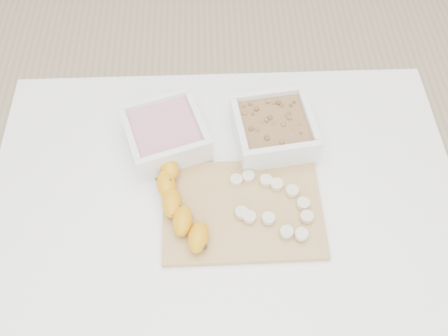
{
  "coord_description": "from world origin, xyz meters",
  "views": [
    {
      "loc": [
        -0.02,
        -0.53,
        1.67
      ],
      "look_at": [
        0.0,
        0.03,
        0.81
      ],
      "focal_mm": 40.0,
      "sensor_mm": 36.0,
      "label": 1
    }
  ],
  "objects_px": {
    "bowl_yogurt": "(166,134)",
    "cutting_board": "(242,210)",
    "table": "(224,216)",
    "bowl_granola": "(273,129)",
    "banana": "(180,204)"
  },
  "relations": [
    {
      "from": "bowl_yogurt",
      "to": "banana",
      "type": "xyz_separation_m",
      "value": [
        0.03,
        -0.17,
        -0.0
      ]
    },
    {
      "from": "cutting_board",
      "to": "banana",
      "type": "bearing_deg",
      "value": 178.23
    },
    {
      "from": "bowl_yogurt",
      "to": "cutting_board",
      "type": "bearing_deg",
      "value": -47.79
    },
    {
      "from": "table",
      "to": "cutting_board",
      "type": "height_order",
      "value": "cutting_board"
    },
    {
      "from": "bowl_granola",
      "to": "banana",
      "type": "distance_m",
      "value": 0.27
    },
    {
      "from": "table",
      "to": "bowl_yogurt",
      "type": "height_order",
      "value": "bowl_yogurt"
    },
    {
      "from": "table",
      "to": "bowl_granola",
      "type": "height_order",
      "value": "bowl_granola"
    },
    {
      "from": "bowl_yogurt",
      "to": "cutting_board",
      "type": "xyz_separation_m",
      "value": [
        0.16,
        -0.18,
        -0.03
      ]
    },
    {
      "from": "table",
      "to": "bowl_granola",
      "type": "relative_size",
      "value": 5.27
    },
    {
      "from": "table",
      "to": "bowl_granola",
      "type": "xyz_separation_m",
      "value": [
        0.11,
        0.14,
        0.14
      ]
    },
    {
      "from": "table",
      "to": "cutting_board",
      "type": "relative_size",
      "value": 3.06
    },
    {
      "from": "table",
      "to": "bowl_granola",
      "type": "bearing_deg",
      "value": 51.15
    },
    {
      "from": "banana",
      "to": "table",
      "type": "bearing_deg",
      "value": 13.11
    },
    {
      "from": "table",
      "to": "cutting_board",
      "type": "xyz_separation_m",
      "value": [
        0.04,
        -0.04,
        0.1
      ]
    },
    {
      "from": "cutting_board",
      "to": "banana",
      "type": "relative_size",
      "value": 1.4
    }
  ]
}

